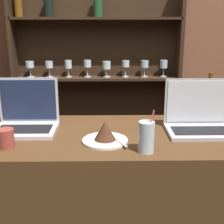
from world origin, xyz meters
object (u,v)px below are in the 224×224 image
at_px(wine_bottle_amber, 209,103).
at_px(water_glass, 146,137).
at_px(coffee_cup, 6,138).
at_px(laptop_near, 26,118).
at_px(laptop_far, 199,120).
at_px(cake_plate, 105,134).

bearing_deg(wine_bottle_amber, water_glass, -133.51).
xyz_separation_m(water_glass, coffee_cup, (-0.59, 0.06, -0.02)).
height_order(laptop_near, water_glass, laptop_near).
relative_size(laptop_far, wine_bottle_amber, 1.20).
bearing_deg(laptop_far, cake_plate, -163.53).
height_order(water_glass, coffee_cup, water_glass).
relative_size(cake_plate, wine_bottle_amber, 0.78).
distance_m(cake_plate, wine_bottle_amber, 0.62).
xyz_separation_m(cake_plate, coffee_cup, (-0.42, -0.06, 0.01)).
bearing_deg(laptop_far, coffee_cup, -167.49).
relative_size(laptop_far, cake_plate, 1.55).
bearing_deg(laptop_near, water_glass, -27.24).
height_order(cake_plate, water_glass, water_glass).
relative_size(cake_plate, water_glass, 1.14).
bearing_deg(cake_plate, laptop_near, 156.20).
bearing_deg(cake_plate, coffee_cup, -171.92).
distance_m(cake_plate, water_glass, 0.21).
xyz_separation_m(laptop_near, cake_plate, (0.39, -0.17, -0.02)).
distance_m(wine_bottle_amber, coffee_cup, 1.03).
height_order(laptop_near, wine_bottle_amber, wine_bottle_amber).
height_order(cake_plate, coffee_cup, cake_plate).
height_order(wine_bottle_amber, coffee_cup, wine_bottle_amber).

